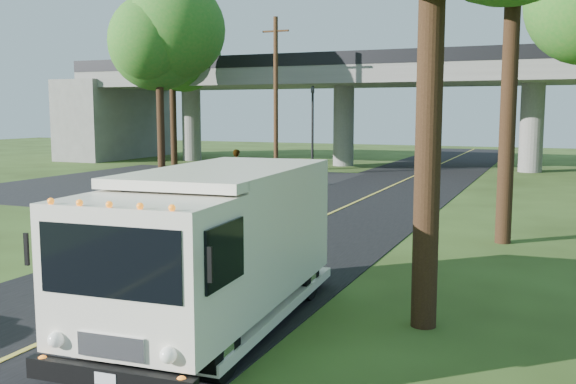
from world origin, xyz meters
The scene contains 12 objects.
ground centered at (0.00, 0.00, 0.00)m, with size 120.00×120.00×0.00m, color #2C3D16.
road centered at (0.00, 10.00, 0.01)m, with size 7.00×90.00×0.02m, color black.
parking_lot centered at (-11.00, 18.00, 0.01)m, with size 16.00×18.00×0.01m, color black.
lane_line centered at (0.00, 10.00, 0.03)m, with size 0.12×90.00×0.01m, color gold.
overpass centered at (0.00, 32.00, 4.56)m, with size 54.00×10.00×7.30m.
traffic_signal centered at (-6.00, 26.00, 3.20)m, with size 0.18×0.22×5.20m.
utility_pole centered at (-7.50, 24.00, 4.59)m, with size 1.60×0.26×9.00m.
tree_left_lot centered at (-13.79, 21.84, 7.90)m, with size 5.60×5.50×10.50m.
tree_left_far centered at (-16.79, 27.84, 7.45)m, with size 5.26×5.16×9.89m.
step_van centered at (2.20, -0.45, 1.48)m, with size 2.84×6.66×2.73m.
red_sedan centered at (-7.19, 20.20, 0.62)m, with size 1.74×4.28×1.24m, color #990E09.
pedestrian centered at (-6.72, 17.60, 0.94)m, with size 0.69×0.45×1.89m, color gray.
Camera 1 is at (7.51, -9.88, 3.73)m, focal length 40.00 mm.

